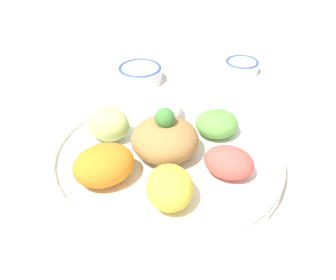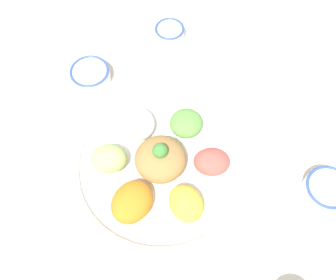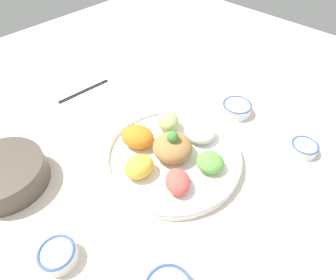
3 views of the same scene
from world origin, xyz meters
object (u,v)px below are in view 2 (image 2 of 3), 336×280
rice_bowl_blue (327,190)px  rice_bowl_plain (170,32)px  salad_platter (160,165)px  sauce_bowl_dark (90,75)px  serving_spoon_main (33,239)px

rice_bowl_blue → rice_bowl_plain: (0.59, -0.02, -0.01)m
rice_bowl_blue → salad_platter: bearing=42.0°
sauce_bowl_dark → serving_spoon_main: size_ratio=0.86×
sauce_bowl_dark → rice_bowl_plain: size_ratio=1.24×
rice_bowl_blue → rice_bowl_plain: rice_bowl_blue is taller
salad_platter → sauce_bowl_dark: salad_platter is taller
rice_bowl_blue → serving_spoon_main: rice_bowl_blue is taller
salad_platter → rice_bowl_blue: salad_platter is taller
serving_spoon_main → rice_bowl_blue: bearing=116.5°
rice_bowl_plain → salad_platter: bearing=137.7°
salad_platter → serving_spoon_main: bearing=82.1°
sauce_bowl_dark → rice_bowl_plain: sauce_bowl_dark is taller
salad_platter → serving_spoon_main: size_ratio=3.46×
rice_bowl_blue → sauce_bowl_dark: 0.65m
sauce_bowl_dark → rice_bowl_plain: bearing=-92.8°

